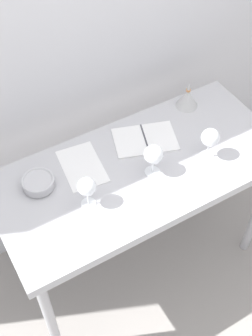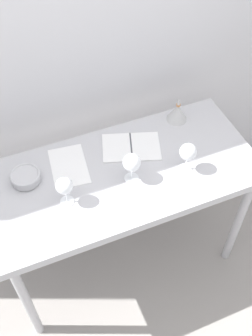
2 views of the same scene
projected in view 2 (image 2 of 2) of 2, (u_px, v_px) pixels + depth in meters
The scene contains 10 objects.
ground_plane at pixel (123, 256), 2.76m from camera, with size 6.00×6.00×0.00m, color gray.
back_wall at pixel (84, 51), 2.06m from camera, with size 3.80×0.04×2.60m, color silver.
steel_counter at pixel (122, 185), 2.15m from camera, with size 1.40×0.65×0.90m.
wine_glass_near_right at pixel (188, 153), 1.99m from camera, with size 0.09×0.09×0.17m.
wine_glass_near_left at pixel (64, 187), 1.86m from camera, with size 0.08×0.08×0.16m.
wine_glass_near_center at pixel (132, 163), 1.96m from camera, with size 0.09×0.09×0.17m.
open_notebook at pixel (131, 147), 2.18m from camera, with size 0.35×0.29×0.01m.
tasting_sheet_upper at pixel (69, 166), 2.10m from camera, with size 0.18×0.27×0.00m, color white.
tasting_bowl at pixel (26, 177), 2.01m from camera, with size 0.15×0.15×0.05m.
decanter_funnel at pixel (177, 112), 2.28m from camera, with size 0.12×0.12×0.15m.
Camera 2 is at (-0.48, -1.23, 2.50)m, focal length 43.92 mm.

